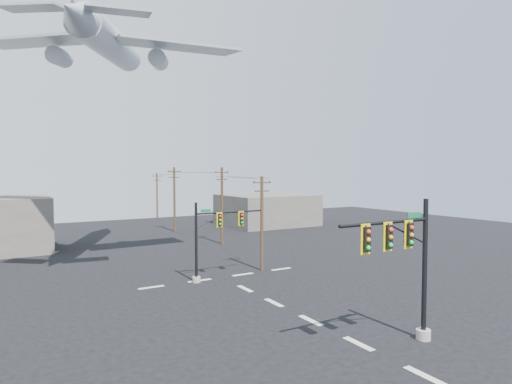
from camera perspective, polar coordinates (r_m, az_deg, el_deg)
ground at (r=26.79m, az=7.28°, el=-16.63°), size 120.00×120.00×0.00m
lane_markings at (r=30.95m, az=1.02°, el=-13.90°), size 14.00×21.20×0.01m
signal_mast_near at (r=23.20m, az=19.47°, el=-9.10°), size 6.30×0.82×7.47m
signal_mast_far at (r=35.06m, az=-5.97°, el=-6.16°), size 6.34×0.71×6.41m
utility_pole_a at (r=38.22m, az=0.79°, el=-3.94°), size 1.69×0.36×8.44m
utility_pole_b at (r=52.20m, az=-4.56°, el=-1.60°), size 1.90×0.34×9.37m
utility_pole_c at (r=64.00m, az=-10.82°, el=-0.78°), size 1.88×0.74×9.48m
utility_pole_d at (r=82.86m, az=-13.06°, el=-0.33°), size 1.75×0.52×8.55m
power_lines at (r=59.95m, az=-8.71°, el=2.32°), size 6.77×46.51×0.51m
airliner at (r=43.38m, az=-18.89°, el=18.15°), size 22.26×24.39×6.68m
building_right at (r=70.99m, az=1.43°, el=-2.38°), size 14.00×12.00×5.00m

